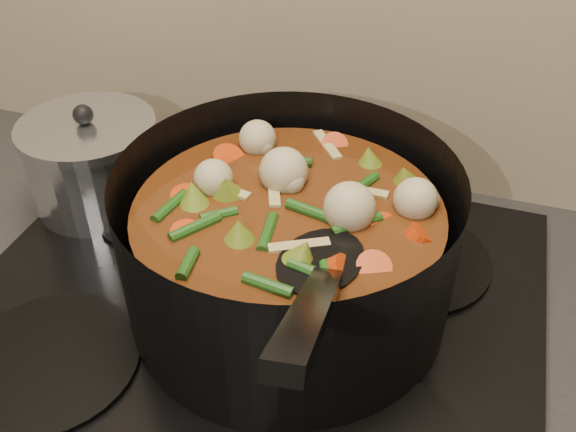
% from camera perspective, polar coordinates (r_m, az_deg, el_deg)
% --- Properties ---
extents(stovetop, '(0.62, 0.54, 0.03)m').
position_cam_1_polar(stovetop, '(0.71, -3.67, -8.59)').
color(stovetop, black).
rests_on(stovetop, counter).
extents(stockpot, '(0.36, 0.46, 0.25)m').
position_cam_1_polar(stockpot, '(0.65, 0.02, -2.82)').
color(stockpot, black).
rests_on(stockpot, stovetop).
extents(saucepan, '(0.17, 0.17, 0.14)m').
position_cam_1_polar(saucepan, '(0.85, -16.89, 4.58)').
color(saucepan, silver).
rests_on(saucepan, stovetop).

